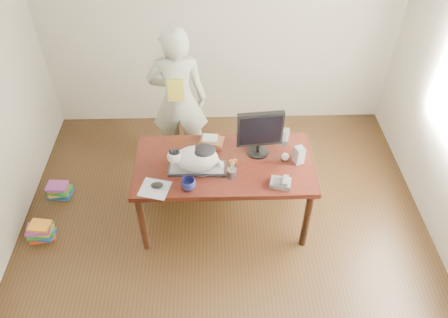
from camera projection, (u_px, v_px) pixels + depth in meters
room at (226, 161)px, 3.04m from camera, size 4.50×4.50×4.50m
desk at (224, 169)px, 4.05m from camera, size 1.60×0.80×0.75m
keyboard at (197, 168)px, 3.82m from camera, size 0.51×0.21×0.03m
cat at (195, 158)px, 3.73m from camera, size 0.49×0.25×0.28m
monitor at (260, 132)px, 3.81m from camera, size 0.41×0.22×0.46m
pen_cup at (232, 172)px, 3.73m from camera, size 0.10×0.10×0.21m
mousepad at (155, 189)px, 3.66m from camera, size 0.28×0.27×0.01m
mouse at (157, 185)px, 3.66m from camera, size 0.12×0.09×0.04m
coffee_mug at (188, 184)px, 3.64m from camera, size 0.17×0.17×0.10m
phone at (281, 183)px, 3.68m from camera, size 0.19×0.16×0.08m
speaker at (299, 155)px, 3.85m from camera, size 0.10×0.10×0.16m
baseball at (285, 157)px, 3.90m from camera, size 0.07×0.07×0.07m
book_stack at (211, 141)px, 4.05m from camera, size 0.24×0.20×0.08m
calculator at (280, 136)px, 4.12m from camera, size 0.19×0.23×0.06m
person at (178, 100)px, 4.48m from camera, size 0.60×0.39×1.63m
held_book at (176, 90)px, 4.20m from camera, size 0.15×0.09×0.21m
book_pile_a at (41, 231)px, 4.16m from camera, size 0.27×0.22×0.18m
book_pile_b at (59, 190)px, 4.57m from camera, size 0.26×0.20×0.15m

